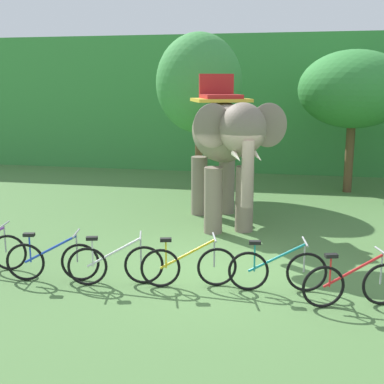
{
  "coord_description": "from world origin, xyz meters",
  "views": [
    {
      "loc": [
        1.37,
        -9.21,
        3.54
      ],
      "look_at": [
        -0.7,
        1.0,
        1.3
      ],
      "focal_mm": 47.4,
      "sensor_mm": 36.0,
      "label": 1
    }
  ],
  "objects_px": {
    "tree_center_left": "(354,90)",
    "bike_red": "(353,284)",
    "bike_yellow": "(189,266)",
    "bike_blue": "(52,261)",
    "bike_white": "(115,264)",
    "bike_teal": "(277,270)",
    "tree_far_left": "(199,84)",
    "elephant": "(224,139)"
  },
  "relations": [
    {
      "from": "bike_white",
      "to": "bike_yellow",
      "type": "relative_size",
      "value": 0.99
    },
    {
      "from": "elephant",
      "to": "bike_blue",
      "type": "height_order",
      "value": "elephant"
    },
    {
      "from": "tree_center_left",
      "to": "bike_teal",
      "type": "bearing_deg",
      "value": -102.66
    },
    {
      "from": "tree_center_left",
      "to": "tree_far_left",
      "type": "bearing_deg",
      "value": -165.1
    },
    {
      "from": "tree_center_left",
      "to": "bike_white",
      "type": "xyz_separation_m",
      "value": [
        -4.82,
        -9.11,
        -2.96
      ]
    },
    {
      "from": "tree_far_left",
      "to": "bike_blue",
      "type": "xyz_separation_m",
      "value": [
        -1.21,
        -7.88,
        -3.14
      ]
    },
    {
      "from": "tree_center_left",
      "to": "bike_teal",
      "type": "height_order",
      "value": "tree_center_left"
    },
    {
      "from": "tree_far_left",
      "to": "bike_yellow",
      "type": "xyz_separation_m",
      "value": [
        1.27,
        -7.66,
        -3.14
      ]
    },
    {
      "from": "tree_center_left",
      "to": "bike_blue",
      "type": "bearing_deg",
      "value": -123.26
    },
    {
      "from": "bike_blue",
      "to": "bike_yellow",
      "type": "xyz_separation_m",
      "value": [
        2.48,
        0.22,
        0.0
      ]
    },
    {
      "from": "bike_blue",
      "to": "elephant",
      "type": "bearing_deg",
      "value": 59.4
    },
    {
      "from": "elephant",
      "to": "bike_yellow",
      "type": "height_order",
      "value": "elephant"
    },
    {
      "from": "bike_white",
      "to": "bike_teal",
      "type": "bearing_deg",
      "value": 5.68
    },
    {
      "from": "elephant",
      "to": "bike_white",
      "type": "xyz_separation_m",
      "value": [
        -1.34,
        -4.22,
        -1.82
      ]
    },
    {
      "from": "tree_center_left",
      "to": "bike_red",
      "type": "bearing_deg",
      "value": -94.72
    },
    {
      "from": "tree_center_left",
      "to": "elephant",
      "type": "bearing_deg",
      "value": -125.46
    },
    {
      "from": "tree_far_left",
      "to": "tree_center_left",
      "type": "relative_size",
      "value": 1.11
    },
    {
      "from": "bike_yellow",
      "to": "bike_teal",
      "type": "height_order",
      "value": "same"
    },
    {
      "from": "bike_yellow",
      "to": "tree_far_left",
      "type": "bearing_deg",
      "value": 99.4
    },
    {
      "from": "tree_center_left",
      "to": "bike_teal",
      "type": "relative_size",
      "value": 2.71
    },
    {
      "from": "bike_blue",
      "to": "bike_yellow",
      "type": "bearing_deg",
      "value": 5.16
    },
    {
      "from": "tree_far_left",
      "to": "bike_white",
      "type": "bearing_deg",
      "value": -90.2
    },
    {
      "from": "bike_yellow",
      "to": "bike_red",
      "type": "xyz_separation_m",
      "value": [
        2.76,
        -0.27,
        0.0
      ]
    },
    {
      "from": "tree_far_left",
      "to": "tree_center_left",
      "type": "bearing_deg",
      "value": 14.9
    },
    {
      "from": "tree_far_left",
      "to": "bike_yellow",
      "type": "bearing_deg",
      "value": -80.6
    },
    {
      "from": "bike_blue",
      "to": "bike_yellow",
      "type": "distance_m",
      "value": 2.49
    },
    {
      "from": "bike_yellow",
      "to": "bike_blue",
      "type": "bearing_deg",
      "value": -174.84
    },
    {
      "from": "bike_teal",
      "to": "bike_red",
      "type": "xyz_separation_m",
      "value": [
        1.22,
        -0.38,
        0.0
      ]
    },
    {
      "from": "bike_white",
      "to": "bike_red",
      "type": "bearing_deg",
      "value": -1.39
    },
    {
      "from": "elephant",
      "to": "bike_white",
      "type": "relative_size",
      "value": 2.54
    },
    {
      "from": "bike_yellow",
      "to": "bike_white",
      "type": "bearing_deg",
      "value": -172.5
    },
    {
      "from": "bike_red",
      "to": "bike_yellow",
      "type": "bearing_deg",
      "value": 174.44
    },
    {
      "from": "bike_blue",
      "to": "bike_white",
      "type": "height_order",
      "value": "same"
    },
    {
      "from": "tree_far_left",
      "to": "bike_yellow",
      "type": "relative_size",
      "value": 3.06
    },
    {
      "from": "tree_center_left",
      "to": "bike_yellow",
      "type": "xyz_separation_m",
      "value": [
        -3.52,
        -8.94,
        -2.96
      ]
    },
    {
      "from": "bike_white",
      "to": "elephant",
      "type": "bearing_deg",
      "value": 72.37
    },
    {
      "from": "tree_far_left",
      "to": "bike_yellow",
      "type": "height_order",
      "value": "tree_far_left"
    },
    {
      "from": "tree_center_left",
      "to": "bike_red",
      "type": "height_order",
      "value": "tree_center_left"
    },
    {
      "from": "tree_far_left",
      "to": "elephant",
      "type": "xyz_separation_m",
      "value": [
        1.31,
        -3.61,
        -1.32
      ]
    },
    {
      "from": "tree_center_left",
      "to": "bike_teal",
      "type": "xyz_separation_m",
      "value": [
        -1.98,
        -8.82,
        -2.96
      ]
    },
    {
      "from": "elephant",
      "to": "tree_far_left",
      "type": "bearing_deg",
      "value": 110.03
    },
    {
      "from": "bike_yellow",
      "to": "bike_red",
      "type": "height_order",
      "value": "same"
    }
  ]
}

